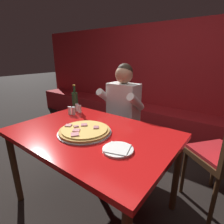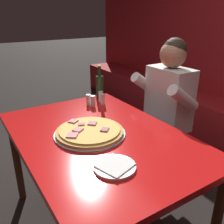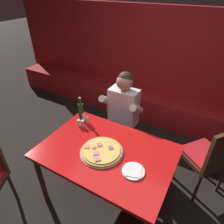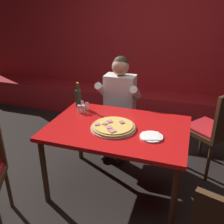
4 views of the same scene
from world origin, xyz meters
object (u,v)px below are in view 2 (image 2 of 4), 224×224
Objects in this scene: plate_white_paper at (115,166)px; shaker_black_pepper at (101,97)px; main_dining_table at (99,145)px; diner_seated_blue_shirt at (161,109)px; pizza at (90,132)px; shaker_red_pepper_flakes at (102,100)px; beer_bottle at (100,86)px; shaker_parmesan at (93,101)px; shaker_oregano at (89,100)px.

shaker_black_pepper is (-0.87, 0.42, 0.03)m from plate_white_paper.
diner_seated_blue_shirt is at bearing 106.61° from main_dining_table.
main_dining_table is 1.06× the size of diner_seated_blue_shirt.
diner_seated_blue_shirt reaches higher than pizza.
shaker_black_pepper is at bearing 154.01° from plate_white_paper.
shaker_black_pepper reaches higher than pizza.
beer_bottle is at bearing 158.57° from shaker_red_pepper_flakes.
shaker_black_pepper is 0.13m from shaker_parmesan.
shaker_red_pepper_flakes is 1.00× the size of shaker_oregano.
diner_seated_blue_shirt is (0.36, 0.38, -0.16)m from beer_bottle.
shaker_red_pepper_flakes is 0.07m from shaker_black_pepper.
beer_bottle is at bearing 117.44° from shaker_oregano.
shaker_black_pepper reaches higher than plate_white_paper.
beer_bottle is 3.40× the size of shaker_parmesan.
diner_seated_blue_shirt is at bearing 124.31° from plate_white_paper.
pizza is 5.11× the size of shaker_black_pepper.
main_dining_table is 0.55m from shaker_red_pepper_flakes.
shaker_red_pepper_flakes and shaker_parmesan have the same top height.
diner_seated_blue_shirt reaches higher than shaker_oregano.
shaker_black_pepper is 1.00× the size of shaker_oregano.
pizza is (-0.03, -0.05, 0.10)m from main_dining_table.
plate_white_paper is at bearing -25.99° from shaker_black_pepper.
main_dining_table is at bearing -73.39° from diner_seated_blue_shirt.
shaker_red_pepper_flakes and shaker_oregano have the same top height.
beer_bottle is at bearing 149.51° from main_dining_table.
shaker_black_pepper is 1.00× the size of shaker_parmesan.
shaker_black_pepper is at bearing -126.86° from diner_seated_blue_shirt.
shaker_black_pepper and shaker_oregano have the same top height.
plate_white_paper is 0.72× the size of beer_bottle.
shaker_black_pepper is (-0.52, 0.31, 0.12)m from main_dining_table.
beer_bottle is 0.18m from shaker_oregano.
diner_seated_blue_shirt is at bearing 46.34° from beer_bottle.
beer_bottle reaches higher than main_dining_table.
beer_bottle is at bearing 155.39° from shaker_black_pepper.
shaker_parmesan is (0.06, -0.11, 0.00)m from shaker_black_pepper.
beer_bottle is 0.23× the size of diner_seated_blue_shirt.
shaker_black_pepper is at bearing 99.41° from shaker_oregano.
pizza is 5.11× the size of shaker_parmesan.
plate_white_paper is 2.44× the size of shaker_black_pepper.
diner_seated_blue_shirt is at bearing 103.63° from pizza.
pizza is 0.68m from beer_bottle.
beer_bottle is at bearing 132.26° from shaker_parmesan.
main_dining_table is 0.51m from shaker_parmesan.
beer_bottle is at bearing 144.66° from pizza.
main_dining_table is 0.38m from plate_white_paper.
shaker_red_pepper_flakes is at bearing 64.41° from shaker_oregano.
pizza is at bearing -30.79° from shaker_parmesan.
main_dining_table is at bearing 162.41° from plate_white_paper.
shaker_black_pepper and shaker_parmesan have the same top height.
shaker_oregano is (-0.85, 0.30, 0.03)m from plate_white_paper.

